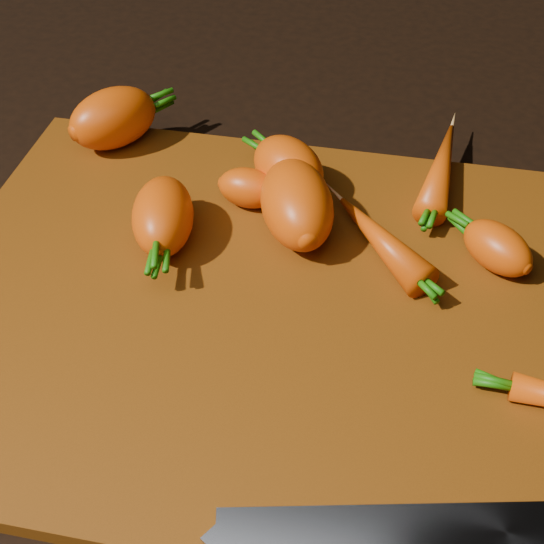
# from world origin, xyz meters

# --- Properties ---
(ground) EXTENTS (2.00, 2.00, 0.01)m
(ground) POSITION_xyz_m (0.00, 0.00, -0.01)
(ground) COLOR black
(cutting_board) EXTENTS (0.50, 0.40, 0.01)m
(cutting_board) POSITION_xyz_m (0.00, 0.00, 0.01)
(cutting_board) COLOR #823F0C
(cutting_board) RESTS_ON ground
(carrot_0) EXTENTS (0.09, 0.10, 0.05)m
(carrot_0) POSITION_xyz_m (-0.18, 0.17, 0.04)
(carrot_0) COLOR #DC4B09
(carrot_0) RESTS_ON cutting_board
(carrot_1) EXTENTS (0.09, 0.08, 0.05)m
(carrot_1) POSITION_xyz_m (-0.01, 0.13, 0.04)
(carrot_1) COLOR #DC4B09
(carrot_1) RESTS_ON cutting_board
(carrot_2) EXTENTS (0.06, 0.09, 0.05)m
(carrot_2) POSITION_xyz_m (-0.09, 0.05, 0.04)
(carrot_2) COLOR #DC4B09
(carrot_2) RESTS_ON cutting_board
(carrot_3) EXTENTS (0.08, 0.11, 0.06)m
(carrot_3) POSITION_xyz_m (0.01, 0.08, 0.04)
(carrot_3) COLOR #DC4B09
(carrot_3) RESTS_ON cutting_board
(carrot_4) EXTENTS (0.05, 0.04, 0.03)m
(carrot_4) POSITION_xyz_m (-0.04, 0.11, 0.03)
(carrot_4) COLOR #DC4B09
(carrot_4) RESTS_ON cutting_board
(carrot_5) EXTENTS (0.07, 0.07, 0.03)m
(carrot_5) POSITION_xyz_m (0.16, 0.07, 0.03)
(carrot_5) COLOR #DC4B09
(carrot_5) RESTS_ON cutting_board
(carrot_6) EXTENTS (0.04, 0.13, 0.03)m
(carrot_6) POSITION_xyz_m (0.11, 0.17, 0.03)
(carrot_6) COLOR #DC4B09
(carrot_6) RESTS_ON cutting_board
(carrot_8) EXTENTS (0.09, 0.10, 0.03)m
(carrot_8) POSITION_xyz_m (0.07, 0.07, 0.03)
(carrot_8) COLOR #DC4B09
(carrot_8) RESTS_ON cutting_board
(knife) EXTENTS (0.32, 0.10, 0.02)m
(knife) POSITION_xyz_m (0.12, -0.16, 0.02)
(knife) COLOR gray
(knife) RESTS_ON cutting_board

